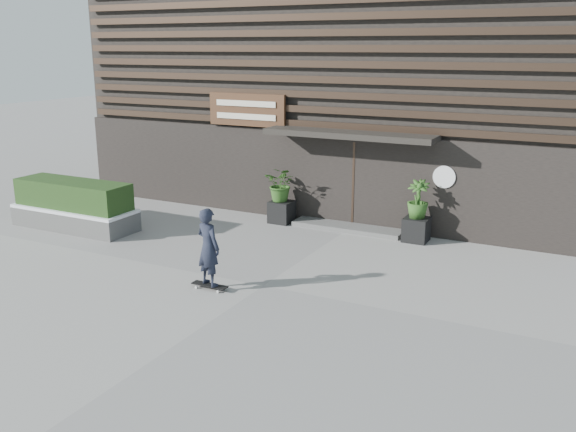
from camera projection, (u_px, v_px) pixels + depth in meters
The scene contains 11 objects.
ground at pixel (264, 286), 12.78m from camera, with size 80.00×80.00×0.00m, color gray.
entrance_step at pixel (348, 227), 16.71m from camera, with size 3.00×0.80×0.12m, color #535250.
planter_pot_left at pixel (282, 212), 17.32m from camera, with size 0.60×0.60×0.60m, color black.
bamboo_left at pixel (282, 184), 17.11m from camera, with size 0.86×0.75×0.96m, color #2D591E.
planter_pot_right at pixel (416, 229), 15.64m from camera, with size 0.60×0.60×0.60m, color black.
bamboo_right at pixel (418, 199), 15.44m from camera, with size 0.54×0.54×0.96m, color #2D591E.
raised_bed at pixel (75, 219), 16.81m from camera, with size 3.50×1.20×0.50m, color #4A4A47.
snow_layer at pixel (74, 208), 16.74m from camera, with size 3.50×1.20×0.08m, color white.
hedge at pixel (73, 194), 16.63m from camera, with size 3.30×1.00×0.70m, color #1D3814.
building at pixel (413, 70), 20.29m from camera, with size 18.00×11.00×8.00m.
skateboarder at pixel (208, 247), 12.38m from camera, with size 0.78×0.53×1.68m.
Camera 1 is at (5.91, -10.41, 4.72)m, focal length 39.13 mm.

